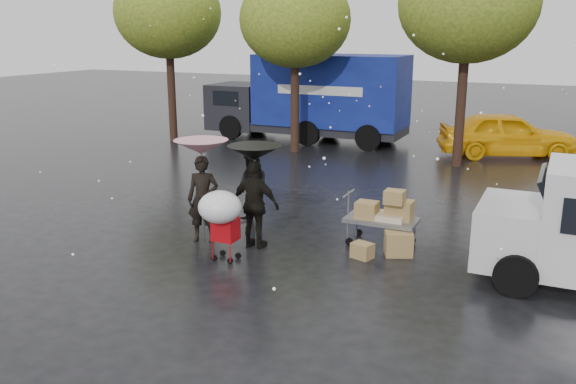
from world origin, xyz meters
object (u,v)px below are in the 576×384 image
at_px(person_black, 255,205).
at_px(yellow_taxi, 507,134).
at_px(vendor_cart, 386,213).
at_px(person_pink, 203,199).
at_px(shopping_cart, 221,211).
at_px(blue_truck, 312,98).

relative_size(person_black, yellow_taxi, 0.39).
bearing_deg(vendor_cart, person_pink, -159.45).
bearing_deg(person_pink, yellow_taxi, 48.98).
distance_m(shopping_cart, yellow_taxi, 13.90).
bearing_deg(blue_truck, person_pink, -77.71).
relative_size(blue_truck, yellow_taxi, 1.74).
height_order(person_pink, person_black, person_pink).
bearing_deg(shopping_cart, person_pink, 136.85).
relative_size(person_pink, blue_truck, 0.23).
bearing_deg(shopping_cart, blue_truck, 105.53).
bearing_deg(yellow_taxi, person_black, 141.58).
bearing_deg(vendor_cart, person_black, -152.68).
height_order(shopping_cart, blue_truck, blue_truck).
distance_m(person_pink, yellow_taxi, 13.34).
relative_size(shopping_cart, blue_truck, 0.18).
bearing_deg(yellow_taxi, shopping_cart, 142.10).
distance_m(shopping_cart, blue_truck, 13.98).
bearing_deg(person_pink, person_black, -14.04).
bearing_deg(blue_truck, yellow_taxi, -0.96).
distance_m(person_black, blue_truck, 13.03).
distance_m(person_pink, person_black, 1.21).
bearing_deg(vendor_cart, shopping_cart, -138.58).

